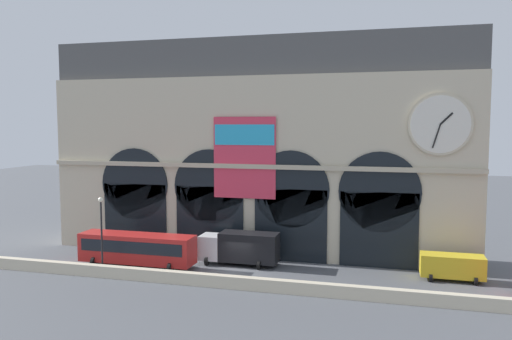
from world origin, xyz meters
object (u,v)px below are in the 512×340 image
bus_midwest (137,248)px  street_lamp_quayside (101,225)px  box_truck_center (240,247)px  van_east (452,266)px

bus_midwest → street_lamp_quayside: street_lamp_quayside is taller
bus_midwest → box_truck_center: 9.59m
bus_midwest → street_lamp_quayside: size_ratio=1.59×
box_truck_center → street_lamp_quayside: bearing=-151.3°
bus_midwest → box_truck_center: bearing=19.6°
box_truck_center → van_east: box_truck_center is taller
box_truck_center → street_lamp_quayside: size_ratio=1.09×
bus_midwest → box_truck_center: box_truck_center is taller
van_east → box_truck_center: bearing=-179.7°
street_lamp_quayside → bus_midwest: bearing=55.2°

